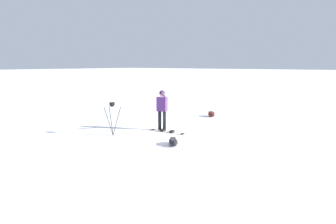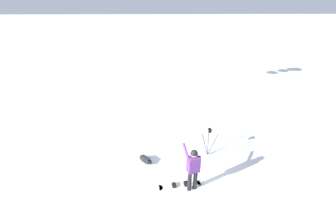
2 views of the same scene
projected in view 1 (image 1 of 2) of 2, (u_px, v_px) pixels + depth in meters
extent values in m
plane|color=white|center=(176.00, 128.00, 12.38)|extent=(300.00, 300.00, 0.00)
cylinder|color=black|center=(165.00, 121.00, 11.91)|extent=(0.14, 0.14, 0.82)
cylinder|color=black|center=(160.00, 120.00, 11.99)|extent=(0.14, 0.14, 0.82)
cube|color=#592D72|center=(162.00, 104.00, 11.83)|extent=(0.46, 0.36, 0.58)
sphere|color=tan|center=(162.00, 94.00, 11.76)|extent=(0.22, 0.22, 0.22)
sphere|color=black|center=(162.00, 93.00, 11.76)|extent=(0.23, 0.23, 0.23)
cylinder|color=#592D72|center=(164.00, 95.00, 11.48)|extent=(0.24, 0.53, 0.41)
cylinder|color=#592D72|center=(158.00, 104.00, 11.92)|extent=(0.09, 0.09, 0.58)
cube|color=beige|center=(167.00, 132.00, 11.64)|extent=(1.54, 0.43, 0.02)
cylinder|color=beige|center=(184.00, 134.00, 11.26)|extent=(0.27, 0.27, 0.02)
cylinder|color=beige|center=(152.00, 130.00, 12.02)|extent=(0.27, 0.27, 0.02)
cube|color=black|center=(172.00, 131.00, 11.52)|extent=(0.16, 0.21, 0.08)
cube|color=black|center=(163.00, 130.00, 11.74)|extent=(0.16, 0.21, 0.08)
ellipsoid|color=black|center=(173.00, 142.00, 9.78)|extent=(0.69, 0.71, 0.23)
cube|color=#2C2C33|center=(173.00, 140.00, 9.77)|extent=(0.41, 0.42, 0.08)
cylinder|color=#262628|center=(109.00, 122.00, 10.90)|extent=(0.08, 0.38, 1.15)
cylinder|color=#262628|center=(117.00, 121.00, 10.97)|extent=(0.36, 0.16, 1.15)
cylinder|color=#262628|center=(111.00, 120.00, 11.17)|extent=(0.36, 0.16, 1.15)
cube|color=black|center=(112.00, 106.00, 10.92)|extent=(0.10, 0.10, 0.06)
cube|color=black|center=(112.00, 104.00, 10.91)|extent=(0.12, 0.16, 0.10)
ellipsoid|color=#4C1E19|center=(211.00, 114.00, 15.10)|extent=(0.65, 0.64, 0.26)
cube|color=brown|center=(211.00, 112.00, 15.08)|extent=(0.39, 0.38, 0.08)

